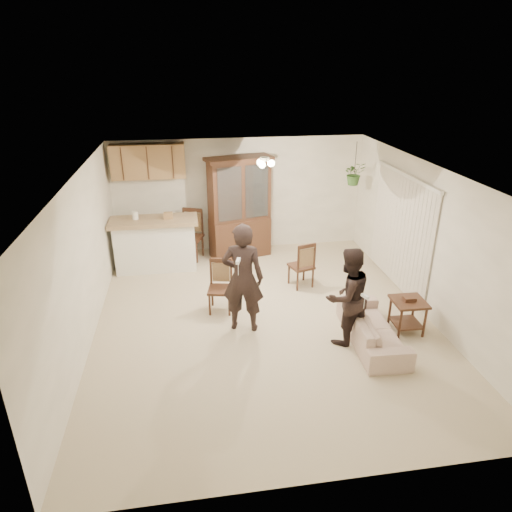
{
  "coord_description": "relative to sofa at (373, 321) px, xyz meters",
  "views": [
    {
      "loc": [
        -1.15,
        -6.5,
        4.05
      ],
      "look_at": [
        -0.07,
        0.4,
        1.01
      ],
      "focal_mm": 32.0,
      "sensor_mm": 36.0,
      "label": 1
    }
  ],
  "objects": [
    {
      "name": "floor",
      "position": [
        -1.54,
        0.87,
        -0.37
      ],
      "size": [
        6.5,
        6.5,
        0.0
      ],
      "primitive_type": "plane",
      "color": "#C3B893",
      "rests_on": "ground"
    },
    {
      "name": "ceiling",
      "position": [
        -1.54,
        0.87,
        2.13
      ],
      "size": [
        5.5,
        6.5,
        0.02
      ],
      "primitive_type": "cube",
      "color": "white",
      "rests_on": "wall_back"
    },
    {
      "name": "wall_back",
      "position": [
        -1.54,
        4.12,
        0.88
      ],
      "size": [
        5.5,
        0.02,
        2.5
      ],
      "primitive_type": "cube",
      "color": "white",
      "rests_on": "ground"
    },
    {
      "name": "wall_front",
      "position": [
        -1.54,
        -2.38,
        0.88
      ],
      "size": [
        5.5,
        0.02,
        2.5
      ],
      "primitive_type": "cube",
      "color": "white",
      "rests_on": "ground"
    },
    {
      "name": "wall_left",
      "position": [
        -4.29,
        0.87,
        0.88
      ],
      "size": [
        0.02,
        6.5,
        2.5
      ],
      "primitive_type": "cube",
      "color": "white",
      "rests_on": "ground"
    },
    {
      "name": "wall_right",
      "position": [
        1.21,
        0.87,
        0.88
      ],
      "size": [
        0.02,
        6.5,
        2.5
      ],
      "primitive_type": "cube",
      "color": "white",
      "rests_on": "ground"
    },
    {
      "name": "breakfast_bar",
      "position": [
        -3.39,
        3.22,
        0.13
      ],
      "size": [
        1.6,
        0.55,
        1.0
      ],
      "primitive_type": "cube",
      "color": "white",
      "rests_on": "floor"
    },
    {
      "name": "bar_top",
      "position": [
        -3.39,
        3.22,
        0.68
      ],
      "size": [
        1.75,
        0.7,
        0.08
      ],
      "primitive_type": "cube",
      "color": "tan",
      "rests_on": "breakfast_bar"
    },
    {
      "name": "upper_cabinets",
      "position": [
        -3.44,
        3.94,
        1.73
      ],
      "size": [
        1.5,
        0.34,
        0.7
      ],
      "primitive_type": "cube",
      "color": "#915F3F",
      "rests_on": "wall_back"
    },
    {
      "name": "vertical_blinds",
      "position": [
        1.17,
        1.77,
        0.73
      ],
      "size": [
        0.06,
        2.3,
        2.1
      ],
      "primitive_type": null,
      "color": "silver",
      "rests_on": "wall_right"
    },
    {
      "name": "ceiling_fixture",
      "position": [
        -1.34,
        2.07,
        2.03
      ],
      "size": [
        0.36,
        0.36,
        0.2
      ],
      "primitive_type": null,
      "color": "#FFEFBF",
      "rests_on": "ceiling"
    },
    {
      "name": "hanging_plant",
      "position": [
        0.76,
        3.27,
        1.48
      ],
      "size": [
        0.43,
        0.37,
        0.48
      ],
      "primitive_type": "imported",
      "color": "#315B24",
      "rests_on": "ceiling"
    },
    {
      "name": "plant_cord",
      "position": [
        0.76,
        3.27,
        1.81
      ],
      "size": [
        0.01,
        0.01,
        0.65
      ],
      "primitive_type": "cylinder",
      "color": "black",
      "rests_on": "ceiling"
    },
    {
      "name": "sofa",
      "position": [
        0.0,
        0.0,
        0.0
      ],
      "size": [
        0.83,
        1.91,
        0.73
      ],
      "primitive_type": "imported",
      "rotation": [
        0.0,
        0.0,
        1.52
      ],
      "color": "beige",
      "rests_on": "floor"
    },
    {
      "name": "adult",
      "position": [
        -1.91,
        0.69,
        0.53
      ],
      "size": [
        0.75,
        0.59,
        1.8
      ],
      "primitive_type": "imported",
      "rotation": [
        0.0,
        0.0,
        2.87
      ],
      "color": "black",
      "rests_on": "floor"
    },
    {
      "name": "child",
      "position": [
        -0.42,
        0.09,
        0.31
      ],
      "size": [
        0.79,
        0.71,
        1.35
      ],
      "primitive_type": "imported",
      "rotation": [
        0.0,
        0.0,
        3.5
      ],
      "color": "black",
      "rests_on": "floor"
    },
    {
      "name": "china_hutch",
      "position": [
        -1.6,
        3.67,
        0.71
      ],
      "size": [
        1.47,
        0.86,
        2.19
      ],
      "rotation": [
        0.0,
        0.0,
        0.25
      ],
      "color": "#372414",
      "rests_on": "floor"
    },
    {
      "name": "side_table",
      "position": [
        0.65,
        0.19,
        -0.08
      ],
      "size": [
        0.52,
        0.52,
        0.62
      ],
      "rotation": [
        0.0,
        0.0,
        -0.03
      ],
      "color": "#372414",
      "rests_on": "floor"
    },
    {
      "name": "chair_bar",
      "position": [
        -2.23,
        1.3,
        -0.11
      ],
      "size": [
        0.48,
        0.48,
        0.91
      ],
      "rotation": [
        0.0,
        0.0,
        -0.2
      ],
      "color": "#372414",
      "rests_on": "floor"
    },
    {
      "name": "chair_hutch_left",
      "position": [
        -2.68,
        3.65,
        -0.06
      ],
      "size": [
        0.62,
        0.62,
        1.09
      ],
      "rotation": [
        0.0,
        0.0,
        -0.38
      ],
      "color": "#372414",
      "rests_on": "floor"
    },
    {
      "name": "chair_hutch_right",
      "position": [
        -0.63,
        2.02,
        -0.11
      ],
      "size": [
        0.5,
        0.5,
        0.92
      ],
      "rotation": [
        0.0,
        0.0,
        3.42
      ],
      "color": "#372414",
      "rests_on": "floor"
    },
    {
      "name": "controller_adult",
      "position": [
        -2.03,
        0.29,
        1.01
      ],
      "size": [
        0.09,
        0.16,
        0.05
      ],
      "primitive_type": "cube",
      "rotation": [
        0.0,
        0.0,
        2.87
      ],
      "color": "white",
      "rests_on": "adult"
    },
    {
      "name": "controller_child",
      "position": [
        -0.29,
        -0.25,
        0.58
      ],
      "size": [
        0.09,
        0.14,
        0.04
      ],
      "primitive_type": "cube",
      "rotation": [
        0.0,
        0.0,
        3.5
      ],
      "color": "white",
      "rests_on": "child"
    }
  ]
}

